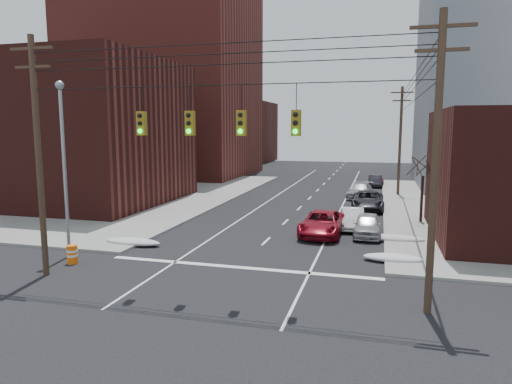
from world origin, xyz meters
The scene contains 27 objects.
ground centered at (0.00, 0.00, 0.00)m, with size 160.00×160.00×0.00m, color black.
sidewalk_nw centered at (-27.00, 27.00, 0.07)m, with size 40.00×40.00×0.15m, color gray.
building_brick_tall centered at (-24.00, 48.00, 15.00)m, with size 24.00×20.00×30.00m, color maroon.
building_brick_near centered at (-22.00, 22.00, 6.50)m, with size 20.00×16.00×13.00m, color #451814.
building_brick_far centered at (-26.00, 74.00, 6.00)m, with size 22.00×18.00×12.00m, color #451814.
building_glass centered at (24.00, 70.00, 11.00)m, with size 20.00×18.00×22.00m, color gray.
utility_pole_left centered at (-8.50, 3.00, 5.78)m, with size 2.20×0.28×11.00m.
utility_pole_right centered at (8.50, 3.00, 5.78)m, with size 2.20×0.28×11.00m.
utility_pole_far centered at (8.50, 34.00, 5.78)m, with size 2.20×0.28×11.00m.
traffic_signals centered at (0.10, 2.97, 7.17)m, with size 17.00×0.42×2.02m.
street_light centered at (-9.50, 6.00, 5.54)m, with size 0.44×0.44×9.32m.
bare_tree centered at (9.59, 20.00, 2.32)m, with size 2.09×2.20×4.93m.
snow_nw centered at (-7.40, 9.00, 0.21)m, with size 3.50×1.08×0.42m, color silver.
snow_ne centered at (7.40, 9.50, 0.21)m, with size 3.00×1.08×0.42m, color silver.
snow_east_far centered at (7.40, 14.00, 0.21)m, with size 4.00×1.08×0.42m, color silver.
red_pickup centered at (3.14, 14.62, 0.77)m, with size 2.56×5.55×1.54m, color maroon.
parked_car_a centered at (5.96, 15.02, 0.73)m, with size 1.73×4.30×1.46m, color #ACABB0.
parked_car_b centered at (4.92, 17.06, 0.69)m, with size 1.47×4.21×1.39m, color silver.
parked_car_c centered at (5.73, 24.86, 0.78)m, with size 2.60×5.65×1.57m, color black.
parked_car_d centered at (4.80, 31.23, 0.73)m, with size 2.05×5.05×1.47m, color #9D9DA1.
parked_car_e centered at (6.32, 41.12, 0.62)m, with size 1.46×3.63×1.24m, color maroon.
parked_car_f centered at (6.17, 40.87, 0.68)m, with size 1.43×4.10×1.35m, color black.
lot_car_a centered at (-14.90, 22.50, 0.83)m, with size 1.44×4.12×1.36m, color silver.
lot_car_b centered at (-15.78, 24.03, 0.88)m, with size 2.43×5.27×1.46m, color silver.
lot_car_c centered at (-18.20, 23.62, 0.94)m, with size 2.21×5.45×1.58m, color black.
lot_car_d centered at (-16.52, 23.35, 0.91)m, with size 1.79×4.44×1.51m, color #A3A3A8.
construction_barrel centered at (-8.50, 4.93, 0.49)m, with size 0.69×0.69×0.95m.
Camera 1 is at (6.55, -14.51, 6.92)m, focal length 32.00 mm.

